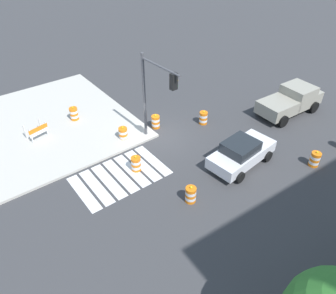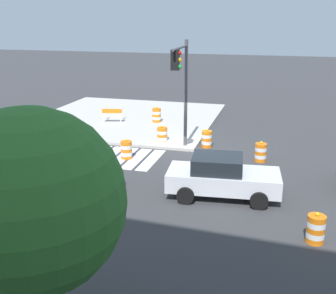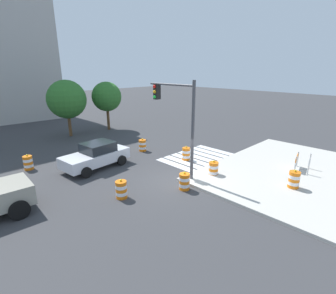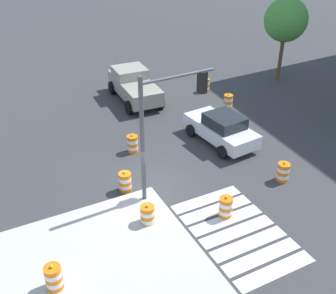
{
  "view_description": "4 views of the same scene",
  "coord_description": "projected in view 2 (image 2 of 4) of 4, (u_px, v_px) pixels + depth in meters",
  "views": [
    {
      "loc": [
        10.08,
        14.2,
        12.23
      ],
      "look_at": [
        0.86,
        2.12,
        0.8
      ],
      "focal_mm": 34.42,
      "sensor_mm": 36.0,
      "label": 1
    },
    {
      "loc": [
        -4.09,
        20.08,
        6.68
      ],
      "look_at": [
        0.79,
        2.18,
        0.87
      ],
      "focal_mm": 44.25,
      "sensor_mm": 36.0,
      "label": 2
    },
    {
      "loc": [
        -9.77,
        -9.16,
        6.25
      ],
      "look_at": [
        1.56,
        2.28,
        1.19
      ],
      "focal_mm": 27.07,
      "sensor_mm": 36.0,
      "label": 3
    },
    {
      "loc": [
        13.43,
        -6.09,
        10.95
      ],
      "look_at": [
        -0.49,
        1.09,
        1.66
      ],
      "focal_mm": 43.76,
      "sensor_mm": 36.0,
      "label": 4
    }
  ],
  "objects": [
    {
      "name": "traffic_barrel_crosswalk_end",
      "position": [
        316.0,
        229.0,
        12.75
      ],
      "size": [
        0.56,
        0.56,
        1.02
      ],
      "color": "orange",
      "rests_on": "ground"
    },
    {
      "name": "traffic_barrel_median_near",
      "position": [
        114.0,
        179.0,
        16.69
      ],
      "size": [
        0.56,
        0.56,
        1.02
      ],
      "color": "orange",
      "rests_on": "ground"
    },
    {
      "name": "traffic_barrel_on_sidewalk",
      "position": [
        157.0,
        115.0,
        26.97
      ],
      "size": [
        0.56,
        0.56,
        1.02
      ],
      "color": "orange",
      "rests_on": "sidewalk_corner"
    },
    {
      "name": "traffic_light_pole",
      "position": [
        182.0,
        78.0,
        19.98
      ],
      "size": [
        0.5,
        3.29,
        5.5
      ],
      "color": "#4C4C51",
      "rests_on": "sidewalk_corner"
    },
    {
      "name": "sports_car",
      "position": [
        222.0,
        176.0,
        15.99
      ],
      "size": [
        4.45,
        2.45,
        1.63
      ],
      "color": "silver",
      "rests_on": "ground"
    },
    {
      "name": "crosswalk_stripes",
      "position": [
        109.0,
        156.0,
        20.85
      ],
      "size": [
        5.1,
        3.2,
        0.02
      ],
      "color": "silver",
      "rests_on": "ground"
    },
    {
      "name": "traffic_barrel_opposite_curb",
      "position": [
        162.0,
        135.0,
        22.91
      ],
      "size": [
        0.56,
        0.56,
        1.02
      ],
      "color": "orange",
      "rests_on": "ground"
    },
    {
      "name": "construction_barricade",
      "position": [
        112.0,
        113.0,
        26.99
      ],
      "size": [
        1.38,
        1.04,
        1.0
      ],
      "color": "silver",
      "rests_on": "sidewalk_corner"
    },
    {
      "name": "traffic_barrel_lane_center",
      "position": [
        261.0,
        152.0,
        20.0
      ],
      "size": [
        0.56,
        0.56,
        1.02
      ],
      "color": "orange",
      "rests_on": "ground"
    },
    {
      "name": "sidewalk_corner",
      "position": [
        126.0,
        118.0,
        28.52
      ],
      "size": [
        12.0,
        12.0,
        0.15
      ],
      "primitive_type": "cube",
      "color": "#BCB7AD",
      "rests_on": "ground"
    },
    {
      "name": "street_tree_streetside_far",
      "position": [
        31.0,
        202.0,
        7.56
      ],
      "size": [
        3.52,
        3.52,
        5.23
      ],
      "color": "brown",
      "rests_on": "ground"
    },
    {
      "name": "ground_plane",
      "position": [
        194.0,
        152.0,
        21.51
      ],
      "size": [
        120.0,
        120.0,
        0.0
      ],
      "primitive_type": "plane",
      "color": "#38383A"
    },
    {
      "name": "traffic_barrel_near_corner",
      "position": [
        126.0,
        150.0,
        20.36
      ],
      "size": [
        0.56,
        0.56,
        1.02
      ],
      "color": "orange",
      "rests_on": "ground"
    },
    {
      "name": "traffic_barrel_far_curb",
      "position": [
        207.0,
        139.0,
        22.2
      ],
      "size": [
        0.56,
        0.56,
        1.02
      ],
      "color": "orange",
      "rests_on": "ground"
    }
  ]
}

